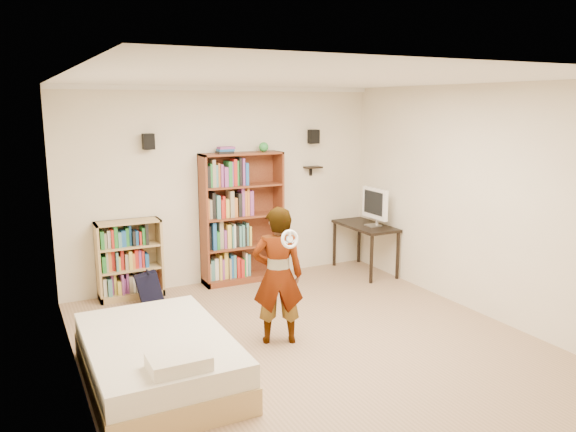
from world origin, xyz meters
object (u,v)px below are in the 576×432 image
computer_desk (365,248)px  tall_bookshelf (242,218)px  low_bookshelf (130,259)px  person (278,275)px  daybed (158,353)px

computer_desk → tall_bookshelf: bearing=166.8°
low_bookshelf → computer_desk: low_bookshelf is taller
tall_bookshelf → computer_desk: size_ratio=1.71×
computer_desk → person: size_ratio=0.73×
tall_bookshelf → low_bookshelf: bearing=179.4°
low_bookshelf → daybed: size_ratio=0.54×
low_bookshelf → computer_desk: bearing=-7.4°
person → tall_bookshelf: bearing=-81.1°
daybed → person: bearing=12.9°
tall_bookshelf → person: size_ratio=1.25×
low_bookshelf → computer_desk: (3.34, -0.43, -0.14)m
tall_bookshelf → daybed: (-1.81, -2.40, -0.63)m
tall_bookshelf → low_bookshelf: size_ratio=1.79×
low_bookshelf → person: 2.39m
low_bookshelf → person: bearing=-62.5°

